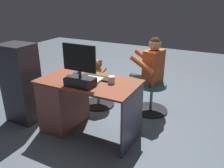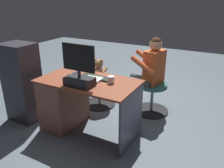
% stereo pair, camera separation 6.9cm
% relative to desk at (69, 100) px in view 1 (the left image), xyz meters
% --- Properties ---
extents(ground_plane, '(10.00, 10.00, 0.00)m').
position_rel_desk_xyz_m(ground_plane, '(-0.32, -0.43, -0.39)').
color(ground_plane, '#525E68').
extents(desk, '(1.25, 0.69, 0.73)m').
position_rel_desk_xyz_m(desk, '(0.00, 0.00, 0.00)').
color(desk, brown).
rests_on(desk, ground_plane).
extents(monitor, '(0.43, 0.21, 0.49)m').
position_rel_desk_xyz_m(monitor, '(-0.33, 0.18, 0.49)').
color(monitor, black).
rests_on(monitor, desk).
extents(keyboard, '(0.42, 0.14, 0.02)m').
position_rel_desk_xyz_m(keyboard, '(-0.37, -0.12, 0.35)').
color(keyboard, black).
rests_on(keyboard, desk).
extents(computer_mouse, '(0.06, 0.10, 0.04)m').
position_rel_desk_xyz_m(computer_mouse, '(-0.04, -0.13, 0.36)').
color(computer_mouse, '#211F32').
rests_on(computer_mouse, desk).
extents(cup, '(0.08, 0.08, 0.09)m').
position_rel_desk_xyz_m(cup, '(-0.62, -0.06, 0.39)').
color(cup, white).
rests_on(cup, desk).
extents(tv_remote, '(0.11, 0.15, 0.02)m').
position_rel_desk_xyz_m(tv_remote, '(-0.04, 0.04, 0.35)').
color(tv_remote, black).
rests_on(tv_remote, desk).
extents(notebook_binder, '(0.24, 0.31, 0.02)m').
position_rel_desk_xyz_m(notebook_binder, '(-0.37, 0.03, 0.36)').
color(notebook_binder, silver).
rests_on(notebook_binder, desk).
extents(office_chair_teddy, '(0.53, 0.53, 0.48)m').
position_rel_desk_xyz_m(office_chair_teddy, '(-0.02, -0.74, -0.11)').
color(office_chair_teddy, black).
rests_on(office_chair_teddy, ground_plane).
extents(teddy_bear, '(0.22, 0.22, 0.32)m').
position_rel_desk_xyz_m(teddy_bear, '(-0.02, -0.75, 0.23)').
color(teddy_bear, '#A07448').
rests_on(teddy_bear, office_chair_teddy).
extents(visitor_chair, '(0.53, 0.53, 0.48)m').
position_rel_desk_xyz_m(visitor_chair, '(-0.86, -0.93, -0.12)').
color(visitor_chair, black).
rests_on(visitor_chair, ground_plane).
extents(person, '(0.57, 0.55, 1.17)m').
position_rel_desk_xyz_m(person, '(-0.77, -0.91, 0.30)').
color(person, '#D15B2D').
rests_on(person, ground_plane).
extents(equipment_rack, '(0.44, 0.36, 1.12)m').
position_rel_desk_xyz_m(equipment_rack, '(0.70, 0.15, 0.17)').
color(equipment_rack, '#2B282F').
rests_on(equipment_rack, ground_plane).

